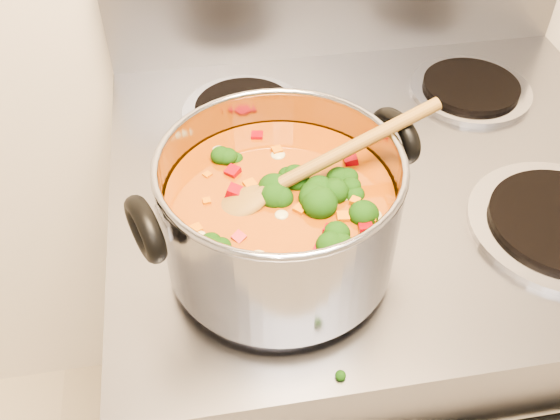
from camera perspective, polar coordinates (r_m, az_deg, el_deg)
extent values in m
cube|color=gray|center=(1.23, 7.15, -12.31)|extent=(0.76, 0.66, 0.92)
cube|color=gray|center=(1.09, 5.46, 18.00)|extent=(0.76, 0.03, 0.16)
cylinder|color=#A5A5AD|center=(0.74, -0.29, -4.68)|extent=(0.23, 0.23, 0.01)
cylinder|color=black|center=(0.74, -0.29, -4.28)|extent=(0.18, 0.18, 0.01)
cylinder|color=#A5A5AD|center=(0.96, -3.22, 8.92)|extent=(0.19, 0.19, 0.01)
cylinder|color=black|center=(0.96, -3.24, 9.31)|extent=(0.15, 0.15, 0.01)
cylinder|color=#A5A5AD|center=(1.06, 16.99, 10.46)|extent=(0.19, 0.19, 0.01)
cylinder|color=black|center=(1.05, 17.08, 10.81)|extent=(0.15, 0.15, 0.01)
cylinder|color=#929299|center=(0.68, 0.00, -0.12)|extent=(0.26, 0.26, 0.14)
torus|color=#929299|center=(0.63, 0.00, 4.34)|extent=(0.26, 0.26, 0.01)
cylinder|color=#94520D|center=(0.70, 0.00, -1.29)|extent=(0.24, 0.24, 0.10)
torus|color=black|center=(0.61, -12.22, -1.71)|extent=(0.05, 0.08, 0.08)
torus|color=black|center=(0.72, 10.49, 6.67)|extent=(0.05, 0.08, 0.08)
ellipsoid|color=black|center=(0.61, -1.98, -2.48)|extent=(0.04, 0.04, 0.03)
ellipsoid|color=black|center=(0.67, 7.37, 2.20)|extent=(0.04, 0.04, 0.03)
ellipsoid|color=black|center=(0.60, -1.09, -4.51)|extent=(0.04, 0.04, 0.03)
ellipsoid|color=black|center=(0.68, 0.61, 2.94)|extent=(0.04, 0.04, 0.03)
ellipsoid|color=black|center=(0.62, -7.68, -2.39)|extent=(0.04, 0.04, 0.03)
ellipsoid|color=black|center=(0.68, 7.61, 2.61)|extent=(0.04, 0.04, 0.03)
ellipsoid|color=black|center=(0.64, 1.98, 0.03)|extent=(0.04, 0.04, 0.03)
ellipsoid|color=black|center=(0.65, -0.48, 1.13)|extent=(0.04, 0.04, 0.03)
ellipsoid|color=black|center=(0.69, 3.67, 3.50)|extent=(0.04, 0.04, 0.03)
ellipsoid|color=black|center=(0.64, -2.41, -0.22)|extent=(0.04, 0.04, 0.03)
ellipsoid|color=#9F050A|center=(0.63, 4.11, -0.91)|extent=(0.01, 0.01, 0.01)
ellipsoid|color=#9F050A|center=(0.69, 7.07, 3.33)|extent=(0.01, 0.01, 0.01)
ellipsoid|color=#9F050A|center=(0.70, 4.73, 4.59)|extent=(0.01, 0.01, 0.01)
ellipsoid|color=#9F050A|center=(0.64, 3.27, -0.30)|extent=(0.01, 0.01, 0.01)
ellipsoid|color=#9F050A|center=(0.61, -5.01, -3.22)|extent=(0.01, 0.01, 0.01)
ellipsoid|color=#9F050A|center=(0.61, 6.50, -3.70)|extent=(0.01, 0.01, 0.01)
ellipsoid|color=#9F050A|center=(0.62, 5.87, -2.21)|extent=(0.01, 0.01, 0.01)
ellipsoid|color=#9F050A|center=(0.66, -7.36, 0.79)|extent=(0.01, 0.01, 0.01)
ellipsoid|color=#9F050A|center=(0.72, 1.21, 6.04)|extent=(0.01, 0.01, 0.01)
ellipsoid|color=#9F050A|center=(0.62, -6.61, -2.25)|extent=(0.01, 0.01, 0.01)
ellipsoid|color=#9F050A|center=(0.70, 5.28, 4.39)|extent=(0.01, 0.01, 0.01)
ellipsoid|color=#C4630A|center=(0.59, 1.73, -4.89)|extent=(0.01, 0.01, 0.01)
ellipsoid|color=#C4630A|center=(0.70, -5.19, 4.33)|extent=(0.01, 0.01, 0.01)
ellipsoid|color=#C4630A|center=(0.64, -4.60, -0.60)|extent=(0.01, 0.01, 0.01)
ellipsoid|color=#C4630A|center=(0.73, -0.94, 6.65)|extent=(0.01, 0.01, 0.01)
ellipsoid|color=#C4630A|center=(0.62, 7.67, -2.06)|extent=(0.01, 0.01, 0.01)
ellipsoid|color=#C4630A|center=(0.68, -4.20, 3.19)|extent=(0.01, 0.01, 0.01)
ellipsoid|color=#C4630A|center=(0.60, -1.55, -3.66)|extent=(0.01, 0.01, 0.01)
ellipsoid|color=#C4630A|center=(0.64, -3.90, -0.52)|extent=(0.01, 0.01, 0.01)
ellipsoid|color=#C4630A|center=(0.69, 2.46, 3.90)|extent=(0.01, 0.01, 0.01)
ellipsoid|color=#C4630A|center=(0.65, 5.29, 0.73)|extent=(0.01, 0.01, 0.01)
ellipsoid|color=#C4630A|center=(0.65, -1.89, 0.99)|extent=(0.01, 0.01, 0.01)
ellipsoid|color=tan|center=(0.62, -0.59, -2.06)|extent=(0.02, 0.02, 0.01)
ellipsoid|color=tan|center=(0.61, 7.06, -2.98)|extent=(0.02, 0.02, 0.01)
ellipsoid|color=tan|center=(0.67, 1.59, 2.09)|extent=(0.02, 0.02, 0.01)
ellipsoid|color=tan|center=(0.65, 7.39, 0.10)|extent=(0.02, 0.02, 0.01)
ellipsoid|color=tan|center=(0.72, -3.15, 6.00)|extent=(0.02, 0.02, 0.01)
ellipsoid|color=tan|center=(0.66, -0.81, 1.94)|extent=(0.02, 0.02, 0.01)
ellipsoid|color=tan|center=(0.69, 3.56, 3.73)|extent=(0.02, 0.02, 0.01)
ellipsoid|color=tan|center=(0.72, 0.66, 5.82)|extent=(0.02, 0.02, 0.01)
ellipsoid|color=brown|center=(0.65, -3.65, 0.52)|extent=(0.08, 0.06, 0.04)
cylinder|color=brown|center=(0.66, 5.57, 5.20)|extent=(0.23, 0.07, 0.08)
ellipsoid|color=black|center=(0.83, 9.28, 1.44)|extent=(0.01, 0.01, 0.01)
ellipsoid|color=black|center=(0.83, 9.45, 1.13)|extent=(0.01, 0.01, 0.01)
ellipsoid|color=black|center=(0.66, 7.74, -14.45)|extent=(0.01, 0.01, 0.01)
ellipsoid|color=black|center=(0.65, -5.57, -16.38)|extent=(0.01, 0.01, 0.01)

